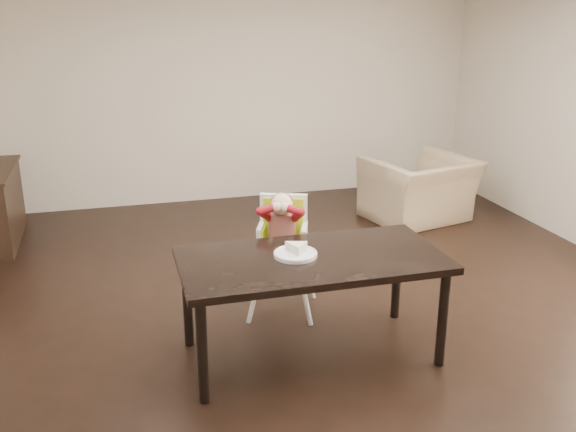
% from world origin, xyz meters
% --- Properties ---
extents(ground, '(7.00, 7.00, 0.00)m').
position_xyz_m(ground, '(0.00, 0.00, 0.00)').
color(ground, black).
rests_on(ground, ground).
extents(room_walls, '(6.02, 7.02, 2.71)m').
position_xyz_m(room_walls, '(0.00, 0.00, 1.86)').
color(room_walls, beige).
rests_on(room_walls, ground).
extents(dining_table, '(1.80, 0.90, 0.75)m').
position_xyz_m(dining_table, '(-0.31, -0.47, 0.67)').
color(dining_table, black).
rests_on(dining_table, ground).
extents(high_chair, '(0.53, 0.53, 1.00)m').
position_xyz_m(high_chair, '(-0.32, 0.28, 0.70)').
color(high_chair, white).
rests_on(high_chair, ground).
extents(plate, '(0.39, 0.39, 0.09)m').
position_xyz_m(plate, '(-0.41, -0.42, 0.78)').
color(plate, white).
rests_on(plate, dining_table).
extents(armchair, '(1.25, 0.97, 0.97)m').
position_xyz_m(armchair, '(1.77, 2.06, 0.49)').
color(armchair, tan).
rests_on(armchair, ground).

